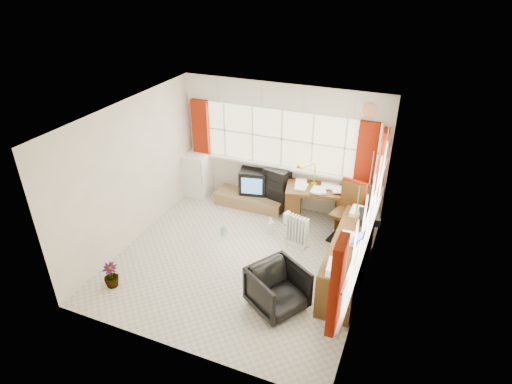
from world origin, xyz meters
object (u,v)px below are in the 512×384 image
at_px(radiator, 297,234).
at_px(desk_lamp, 315,169).
at_px(credenza, 348,259).
at_px(crt_tv, 254,180).
at_px(task_chair, 349,209).
at_px(office_chair, 278,289).
at_px(mini_fridge, 197,173).
at_px(desk, 318,203).
at_px(tv_bench, 250,200).

bearing_deg(radiator, desk_lamp, 91.13).
bearing_deg(credenza, crt_tv, 143.27).
relative_size(task_chair, office_chair, 1.51).
relative_size(office_chair, mini_fridge, 0.80).
bearing_deg(task_chair, mini_fridge, 172.42).
bearing_deg(desk, tv_bench, 178.59).
xyz_separation_m(task_chair, tv_bench, (-2.05, 0.36, -0.46)).
relative_size(desk, task_chair, 1.20).
bearing_deg(crt_tv, tv_bench, -94.92).
xyz_separation_m(credenza, crt_tv, (-2.26, 1.69, 0.11)).
bearing_deg(desk_lamp, credenza, -58.03).
relative_size(task_chair, credenza, 0.55).
distance_m(desk_lamp, radiator, 1.31).
bearing_deg(task_chair, credenza, -78.80).
distance_m(desk, crt_tv, 1.42).
distance_m(task_chair, credenza, 1.20).
bearing_deg(radiator, desk, 82.46).
height_order(office_chair, crt_tv, crt_tv).
bearing_deg(mini_fridge, desk, -2.46).
bearing_deg(task_chair, desk, 152.82).
bearing_deg(mini_fridge, radiator, -22.31).
bearing_deg(task_chair, crt_tv, 165.42).
bearing_deg(tv_bench, desk_lamp, 4.12).
relative_size(desk, credenza, 0.67).
height_order(desk, radiator, desk).
xyz_separation_m(desk, crt_tv, (-1.40, 0.20, 0.10)).
bearing_deg(tv_bench, office_chair, -59.21).
bearing_deg(office_chair, desk, 33.93).
bearing_deg(tv_bench, credenza, -33.70).
bearing_deg(credenza, mini_fridge, 155.61).
bearing_deg(desk_lamp, office_chair, -85.19).
height_order(desk_lamp, credenza, desk_lamp).
bearing_deg(mini_fridge, tv_bench, -3.65).
xyz_separation_m(desk_lamp, office_chair, (0.22, -2.60, -0.69)).
bearing_deg(office_chair, mini_fridge, 78.90).
relative_size(radiator, credenza, 0.30).
relative_size(task_chair, radiator, 1.84).
relative_size(task_chair, crt_tv, 1.75).
distance_m(radiator, tv_bench, 1.62).
bearing_deg(desk, crt_tv, 171.70).
height_order(tv_bench, mini_fridge, mini_fridge).
relative_size(radiator, mini_fridge, 0.65).
distance_m(desk, office_chair, 2.47).
relative_size(desk, office_chair, 1.81).
bearing_deg(crt_tv, desk, -8.30).
distance_m(desk_lamp, tv_bench, 1.56).
relative_size(desk, radiator, 2.21).
relative_size(office_chair, radiator, 1.22).
bearing_deg(credenza, radiator, 150.57).
xyz_separation_m(desk, office_chair, (0.07, -2.47, -0.06)).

